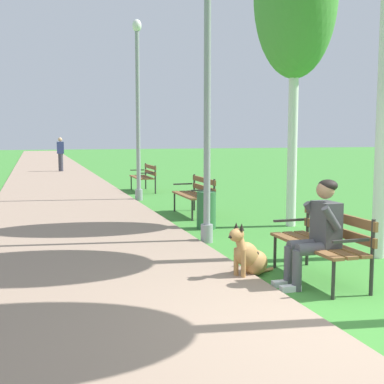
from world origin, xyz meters
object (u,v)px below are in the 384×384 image
lamp_post_mid (138,109)px  litter_bin (206,210)px  park_bench_far (145,175)px  dog_shepherd (249,256)px  park_bench_near (324,239)px  pedestrian_distant (61,154)px  lamp_post_near (207,102)px  person_seated_on_near_bench (318,229)px  park_bench_mid (196,192)px

lamp_post_mid → litter_bin: (0.39, -4.49, -2.11)m
park_bench_far → dog_shepherd: bearing=-94.4°
lamp_post_mid → park_bench_near: bearing=-85.5°
park_bench_far → dog_shepherd: size_ratio=1.91×
dog_shepherd → pedestrian_distant: (-1.30, 19.31, 0.58)m
dog_shepherd → lamp_post_near: lamp_post_near is taller
lamp_post_mid → pedestrian_distant: size_ratio=2.88×
dog_shepherd → lamp_post_near: size_ratio=0.18×
park_bench_near → park_bench_far: bearing=90.2°
person_seated_on_near_bench → lamp_post_near: 3.15m
lamp_post_near → lamp_post_mid: (0.00, 5.67, 0.18)m
park_bench_mid → park_bench_far: bearing=91.0°
park_bench_mid → person_seated_on_near_bench: size_ratio=1.20×
park_bench_near → pedestrian_distant: 19.82m
park_bench_near → lamp_post_near: 3.11m
dog_shepherd → park_bench_mid: bearing=80.0°
lamp_post_near → park_bench_mid: bearing=75.9°
park_bench_near → lamp_post_near: bearing=104.5°
park_bench_mid → park_bench_far: size_ratio=1.00×
dog_shepherd → lamp_post_mid: size_ratio=0.17×
park_bench_far → lamp_post_near: size_ratio=0.34×
dog_shepherd → lamp_post_mid: 8.07m
park_bench_far → dog_shepherd: 9.88m
park_bench_mid → dog_shepherd: park_bench_mid is taller
park_bench_far → litter_bin: park_bench_far is taller
park_bench_near → litter_bin: (-0.25, 3.66, -0.16)m
park_bench_far → lamp_post_near: 7.98m
park_bench_mid → park_bench_far: (-0.09, 4.98, 0.00)m
lamp_post_near → litter_bin: (0.39, 1.18, -1.93)m
park_bench_near → dog_shepherd: park_bench_near is taller
park_bench_mid → litter_bin: size_ratio=2.14×
lamp_post_mid → pedestrian_distant: bearing=97.2°
person_seated_on_near_bench → dog_shepherd: (-0.59, 0.59, -0.42)m
pedestrian_distant → lamp_post_mid: bearing=-82.8°
lamp_post_near → pedestrian_distant: lamp_post_near is taller
park_bench_far → park_bench_mid: bearing=-89.0°
park_bench_far → litter_bin: 6.59m
person_seated_on_near_bench → park_bench_near: bearing=43.9°
park_bench_far → lamp_post_mid: 2.92m
lamp_post_mid → pedestrian_distant: (-1.46, 11.56, -1.61)m
park_bench_mid → park_bench_far: same height
litter_bin → lamp_post_mid: bearing=94.9°
lamp_post_mid → litter_bin: size_ratio=6.80×
lamp_post_mid → pedestrian_distant: lamp_post_mid is taller
person_seated_on_near_bench → lamp_post_mid: size_ratio=0.26×
person_seated_on_near_bench → lamp_post_near: lamp_post_near is taller
park_bench_far → pedestrian_distant: 9.69m
park_bench_far → lamp_post_near: lamp_post_near is taller
park_bench_near → lamp_post_near: (-0.64, 2.48, 1.77)m
dog_shepherd → lamp_post_mid: lamp_post_mid is taller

